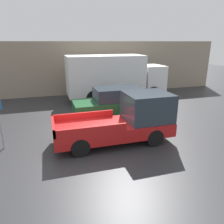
# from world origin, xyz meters

# --- Properties ---
(ground_plane) EXTENTS (60.00, 60.00, 0.00)m
(ground_plane) POSITION_xyz_m (0.00, 0.00, 0.00)
(ground_plane) COLOR #2D2D30
(building_wall) EXTENTS (28.00, 0.15, 4.25)m
(building_wall) POSITION_xyz_m (0.00, 9.93, 2.13)
(building_wall) COLOR gray
(building_wall) RESTS_ON ground
(pickup_truck) EXTENTS (5.06, 1.93, 2.10)m
(pickup_truck) POSITION_xyz_m (1.95, 0.26, 0.97)
(pickup_truck) COLOR red
(pickup_truck) RESTS_ON ground
(car) EXTENTS (4.78, 1.84, 1.77)m
(car) POSITION_xyz_m (2.48, 3.32, 0.89)
(car) COLOR #1E592D
(car) RESTS_ON ground
(delivery_truck) EXTENTS (7.23, 2.48, 3.30)m
(delivery_truck) POSITION_xyz_m (3.52, 7.29, 1.80)
(delivery_truck) COLOR white
(delivery_truck) RESTS_ON ground
(parking_sign) EXTENTS (0.30, 0.07, 2.17)m
(parking_sign) POSITION_xyz_m (-3.16, 0.98, 1.23)
(parking_sign) COLOR gray
(parking_sign) RESTS_ON ground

